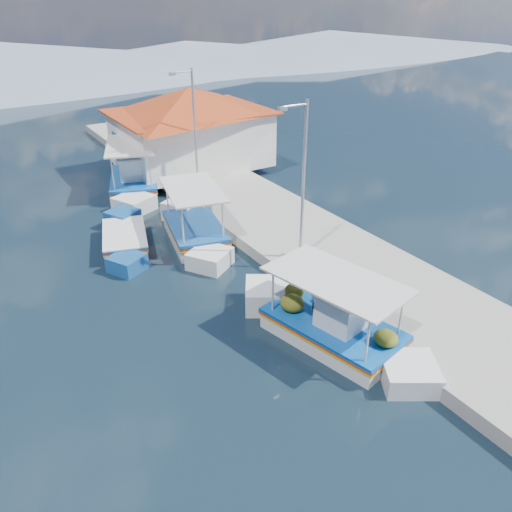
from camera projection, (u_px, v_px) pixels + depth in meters
ground at (222, 329)px, 16.47m from camera, size 160.00×160.00×0.00m
quay at (271, 220)px, 23.61m from camera, size 5.00×44.00×0.50m
bollards at (241, 228)px, 21.88m from camera, size 0.20×17.20×0.30m
main_caique at (331, 327)px, 15.79m from camera, size 3.30×7.42×2.50m
caique_green_canopy at (194, 231)px, 22.15m from camera, size 3.14×7.00×2.68m
caique_blue_hull at (124, 241)px, 21.60m from camera, size 2.87×5.67×1.06m
caique_far at (133, 181)px, 27.53m from camera, size 4.17×7.63×2.85m
harbor_building at (190, 125)px, 29.31m from camera, size 10.49×10.49×4.40m
lamp_post_near at (302, 175)px, 18.27m from camera, size 1.21×0.14×6.00m
lamp_post_far at (193, 124)px, 25.01m from camera, size 1.21×0.14×6.00m
mountain_ridge at (45, 61)px, 60.52m from camera, size 171.40×96.00×5.50m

